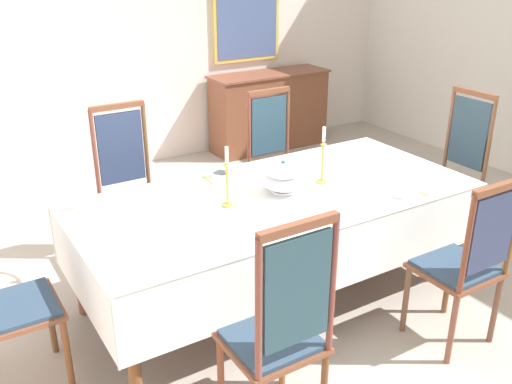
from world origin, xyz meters
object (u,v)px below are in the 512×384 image
object	(u,v)px
spoon_secondary	(206,178)
chair_north_a	(130,187)
chair_south_a	(281,329)
soup_tureen	(283,177)
bowl_near_left	(404,192)
sideboard	(269,111)
candlestick_east	(323,160)
bowl_near_right	(221,174)
candlestick_west	(227,182)
chair_south_b	(466,261)
chair_head_east	(454,168)
chair_north_b	(276,158)
dining_table	(277,204)
spoon_primary	(413,189)

from	to	relation	value
spoon_secondary	chair_north_a	bearing A→B (deg)	127.90
chair_south_a	soup_tureen	distance (m)	1.25
bowl_near_left	sideboard	size ratio (longest dim) A/B	0.12
candlestick_east	spoon_secondary	size ratio (longest dim) A/B	2.20
bowl_near_left	bowl_near_right	xyz separation A→B (m)	(-0.85, 0.89, -0.00)
candlestick_west	sideboard	size ratio (longest dim) A/B	0.27
chair_south_b	candlestick_west	bearing A→B (deg)	135.67
chair_north_a	chair_south_b	distance (m)	2.39
chair_head_east	sideboard	distance (m)	2.75
chair_north_b	chair_head_east	bearing A→B (deg)	136.33
dining_table	spoon_primary	distance (m)	0.90
chair_south_a	chair_south_b	bearing A→B (deg)	0.30
sideboard	dining_table	bearing A→B (deg)	58.06
dining_table	bowl_near_right	xyz separation A→B (m)	(-0.17, 0.45, 0.09)
chair_south_a	spoon_primary	xyz separation A→B (m)	(1.44, 0.59, 0.17)
chair_north_a	bowl_near_left	xyz separation A→B (m)	(1.32, -1.45, 0.19)
chair_north_a	spoon_primary	bearing A→B (deg)	135.28
dining_table	chair_south_a	bearing A→B (deg)	-122.57
spoon_primary	sideboard	world-z (taller)	sideboard
candlestick_west	dining_table	bearing A→B (deg)	0.00
chair_north_b	bowl_near_left	xyz separation A→B (m)	(0.02, -1.44, 0.21)
chair_head_east	spoon_primary	size ratio (longest dim) A/B	6.87
chair_south_b	spoon_secondary	size ratio (longest dim) A/B	6.14
chair_head_east	soup_tureen	size ratio (longest dim) A/B	4.41
soup_tureen	sideboard	xyz separation A→B (m)	(1.66, 2.74, -0.43)
chair_north_a	spoon_secondary	distance (m)	0.67
spoon_primary	spoon_secondary	distance (m)	1.39
chair_head_east	candlestick_west	distance (m)	2.09
soup_tureen	candlestick_east	world-z (taller)	candlestick_east
candlestick_east	bowl_near_left	distance (m)	0.56
chair_head_east	bowl_near_right	distance (m)	1.94
candlestick_east	chair_south_a	bearing A→B (deg)	-135.00
spoon_primary	sideboard	xyz separation A→B (m)	(0.91, 3.16, -0.32)
candlestick_west	sideboard	xyz separation A→B (m)	(2.07, 2.74, -0.48)
chair_north_a	candlestick_east	world-z (taller)	chair_north_a
candlestick_east	bowl_near_left	size ratio (longest dim) A/B	2.36
bowl_near_left	chair_head_east	bearing A→B (deg)	23.44
chair_south_a	soup_tureen	size ratio (longest dim) A/B	4.34
chair_north_b	sideboard	world-z (taller)	chair_north_b
chair_south_b	candlestick_east	world-z (taller)	candlestick_east
chair_head_east	soup_tureen	bearing A→B (deg)	90.00
bowl_near_right	candlestick_east	bearing A→B (deg)	-40.28
soup_tureen	candlestick_west	world-z (taller)	candlestick_west
chair_head_east	candlestick_west	xyz separation A→B (m)	(-2.07, -0.00, 0.32)
chair_south_b	bowl_near_right	bearing A→B (deg)	119.74
candlestick_west	chair_south_a	bearing A→B (deg)	-105.52
dining_table	bowl_near_right	size ratio (longest dim) A/B	17.74
sideboard	soup_tureen	bearing A→B (deg)	58.76
soup_tureen	candlestick_west	size ratio (longest dim) A/B	0.72
bowl_near_left	spoon_primary	xyz separation A→B (m)	(0.11, 0.03, -0.02)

